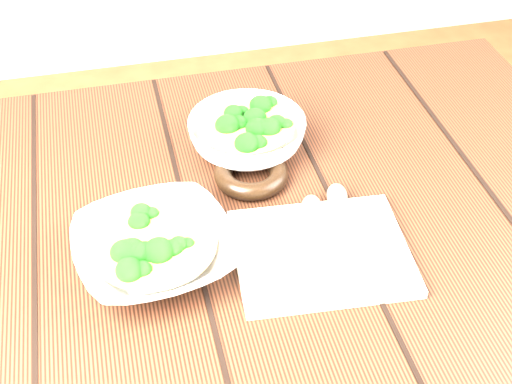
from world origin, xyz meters
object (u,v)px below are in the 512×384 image
at_px(soup_bowl_back, 247,134).
at_px(trivet, 251,174).
at_px(napkin, 321,253).
at_px(table, 212,297).
at_px(soup_bowl_front, 155,249).

xyz_separation_m(soup_bowl_back, trivet, (-0.01, -0.07, -0.02)).
xyz_separation_m(trivet, napkin, (0.05, -0.17, -0.01)).
bearing_deg(napkin, trivet, 112.17).
xyz_separation_m(table, soup_bowl_back, (0.09, 0.17, 0.15)).
distance_m(table, soup_bowl_front, 0.17).
xyz_separation_m(table, napkin, (0.13, -0.07, 0.13)).
relative_size(table, soup_bowl_front, 5.46).
xyz_separation_m(soup_bowl_front, soup_bowl_back, (0.16, 0.20, 0.00)).
bearing_deg(soup_bowl_back, napkin, -79.96).
distance_m(soup_bowl_front, trivet, 0.20).
bearing_deg(napkin, table, 157.41).
bearing_deg(soup_bowl_back, trivet, -98.63).
bearing_deg(soup_bowl_front, soup_bowl_back, 51.04).
bearing_deg(soup_bowl_front, table, 25.19).
height_order(soup_bowl_front, soup_bowl_back, soup_bowl_back).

